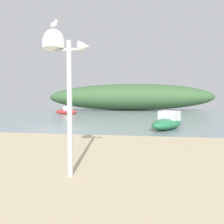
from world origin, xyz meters
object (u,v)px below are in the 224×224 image
at_px(seagull_on_radar, 54,24).
at_px(motorboat_outer_mooring, 67,111).
at_px(mast_structure, 60,55).
at_px(motorboat_west_reach, 168,122).

relative_size(seagull_on_radar, motorboat_outer_mooring, 0.07).
xyz_separation_m(mast_structure, motorboat_outer_mooring, (-10.23, 26.09, -2.51)).
relative_size(mast_structure, seagull_on_radar, 12.65).
bearing_deg(motorboat_outer_mooring, motorboat_west_reach, -48.60).
height_order(mast_structure, motorboat_outer_mooring, mast_structure).
relative_size(motorboat_west_reach, motorboat_outer_mooring, 1.18).
bearing_deg(motorboat_outer_mooring, mast_structure, -68.58).
bearing_deg(seagull_on_radar, mast_structure, 2.65).
xyz_separation_m(mast_structure, motorboat_west_reach, (3.56, 10.45, -2.48)).
height_order(mast_structure, motorboat_west_reach, mast_structure).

